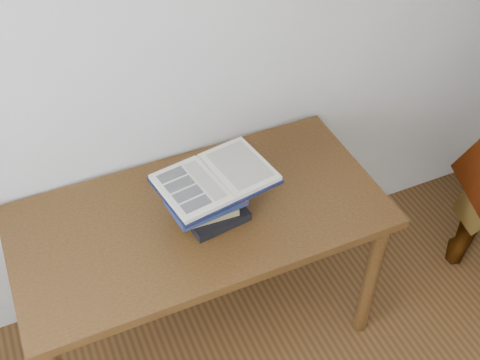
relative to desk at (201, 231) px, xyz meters
name	(u,v)px	position (x,y,z in m)	size (l,w,h in m)	color
desk	(201,231)	(0.00, 0.00, 0.00)	(1.39, 0.69, 0.74)	#4E3613
book_stack	(209,200)	(0.03, -0.03, 0.19)	(0.28, 0.22, 0.18)	black
open_book	(215,179)	(0.05, -0.04, 0.29)	(0.43, 0.33, 0.03)	black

